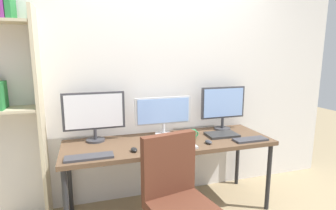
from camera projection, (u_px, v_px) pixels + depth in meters
name	position (u px, v px, depth m)	size (l,w,h in m)	color
wall_back	(158.00, 80.00, 2.92)	(4.43, 0.10, 2.60)	silver
desk	(170.00, 146.00, 2.64)	(2.03, 0.68, 0.74)	brown
monitor_left	(94.00, 114.00, 2.58)	(0.58, 0.18, 0.48)	#38383D
monitor_center	(163.00, 113.00, 2.79)	(0.60, 0.18, 0.40)	silver
monitor_right	(223.00, 105.00, 2.98)	(0.52, 0.18, 0.48)	#38383D
keyboard_left	(89.00, 157.00, 2.19)	(0.39, 0.13, 0.02)	#38383D
keyboard_center	(177.00, 147.00, 2.41)	(0.36, 0.13, 0.02)	silver
keyboard_right	(250.00, 140.00, 2.64)	(0.34, 0.13, 0.02)	#38383D
mouse_left_side	(134.00, 150.00, 2.34)	(0.06, 0.10, 0.03)	black
mouse_right_side	(208.00, 142.00, 2.55)	(0.06, 0.10, 0.03)	#38383D
laptop_closed	(222.00, 135.00, 2.80)	(0.32, 0.22, 0.02)	#2D2D2D
coffee_mug	(193.00, 134.00, 2.70)	(0.11, 0.08, 0.09)	#1E8C4C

